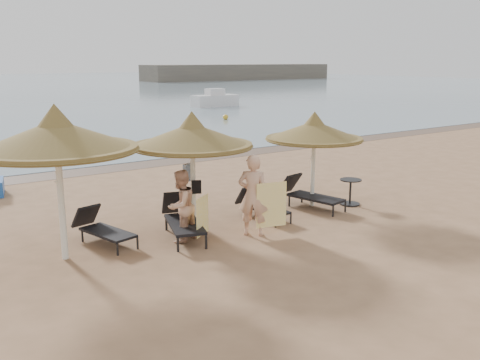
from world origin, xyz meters
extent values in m
plane|color=#9F7351|center=(0.00, 0.00, 0.00)|extent=(160.00, 160.00, 0.00)
cube|color=brown|center=(0.00, 9.40, 0.00)|extent=(200.00, 1.60, 0.01)
cube|color=#655A4B|center=(55.00, 80.00, 1.50)|extent=(40.00, 8.00, 3.00)
cube|color=silver|center=(18.00, 30.00, 0.50)|extent=(4.00, 1.60, 1.00)
cube|color=silver|center=(18.00, 30.00, 1.25)|extent=(1.50, 1.00, 0.60)
cylinder|color=white|center=(-3.73, 0.95, 1.16)|extent=(0.13, 0.13, 2.33)
cone|color=olive|center=(-3.73, 0.95, 2.57)|extent=(3.22, 3.22, 0.61)
cone|color=olive|center=(-3.73, 0.95, 2.94)|extent=(0.78, 0.78, 0.50)
cylinder|color=olive|center=(-3.73, 0.95, 2.28)|extent=(3.15, 3.15, 0.11)
cylinder|color=white|center=(-0.55, 1.19, 1.04)|extent=(0.12, 0.12, 2.08)
cone|color=olive|center=(-0.55, 1.19, 2.30)|extent=(2.88, 2.88, 0.55)
cone|color=olive|center=(-0.55, 1.19, 2.63)|extent=(0.69, 0.69, 0.45)
cylinder|color=olive|center=(-0.55, 1.19, 2.04)|extent=(2.82, 2.82, 0.10)
cylinder|color=white|center=(3.22, 1.11, 0.97)|extent=(0.11, 0.11, 1.94)
cone|color=olive|center=(3.22, 1.11, 2.14)|extent=(2.67, 2.67, 0.51)
cone|color=olive|center=(3.22, 1.11, 2.44)|extent=(0.65, 0.65, 0.41)
cylinder|color=olive|center=(3.22, 1.11, 1.90)|extent=(2.62, 2.62, 0.09)
cylinder|color=black|center=(-2.78, 0.49, 0.13)|extent=(0.05, 0.05, 0.26)
cylinder|color=black|center=(-2.27, 0.62, 0.13)|extent=(0.05, 0.05, 0.26)
cylinder|color=black|center=(-3.10, 1.77, 0.13)|extent=(0.05, 0.05, 0.26)
cylinder|color=black|center=(-2.59, 1.89, 0.13)|extent=(0.05, 0.05, 0.26)
cube|color=black|center=(-2.70, 1.24, 0.29)|extent=(0.91, 1.50, 0.06)
cube|color=black|center=(-2.90, 2.04, 0.52)|extent=(0.66, 0.53, 0.53)
cylinder|color=black|center=(-1.63, -0.02, 0.15)|extent=(0.06, 0.06, 0.31)
cylinder|color=black|center=(-1.04, -0.21, 0.15)|extent=(0.06, 0.06, 0.31)
cylinder|color=black|center=(-1.16, 1.45, 0.15)|extent=(0.06, 0.06, 0.31)
cylinder|color=black|center=(-0.57, 1.26, 0.15)|extent=(0.06, 0.06, 0.31)
cube|color=black|center=(-1.08, 0.67, 0.34)|extent=(1.15, 1.78, 0.07)
cube|color=black|center=(-0.79, 1.59, 0.61)|extent=(0.79, 0.65, 0.63)
cylinder|color=black|center=(1.14, 0.12, 0.13)|extent=(0.04, 0.04, 0.25)
cylinder|color=black|center=(1.64, 0.15, 0.13)|extent=(0.04, 0.04, 0.25)
cylinder|color=black|center=(1.08, 1.38, 0.13)|extent=(0.04, 0.04, 0.25)
cylinder|color=black|center=(1.58, 1.40, 0.13)|extent=(0.04, 0.04, 0.25)
cube|color=black|center=(1.36, 0.81, 0.28)|extent=(0.62, 1.37, 0.05)
cube|color=black|center=(1.32, 1.59, 0.49)|extent=(0.57, 0.40, 0.51)
cylinder|color=black|center=(2.94, 0.00, 0.15)|extent=(0.05, 0.05, 0.29)
cylinder|color=black|center=(3.51, 0.11, 0.15)|extent=(0.05, 0.05, 0.29)
cylinder|color=black|center=(2.65, 1.42, 0.15)|extent=(0.05, 0.05, 0.29)
cylinder|color=black|center=(3.22, 1.54, 0.15)|extent=(0.05, 0.05, 0.29)
cube|color=black|center=(3.07, 0.82, 0.32)|extent=(0.95, 1.66, 0.06)
cube|color=black|center=(2.88, 1.72, 0.57)|extent=(0.72, 0.56, 0.59)
cylinder|color=black|center=(4.19, 0.60, 0.02)|extent=(0.57, 0.57, 0.04)
cylinder|color=black|center=(4.19, 0.60, 0.36)|extent=(0.06, 0.06, 0.69)
cylinder|color=black|center=(4.19, 0.60, 0.72)|extent=(0.61, 0.61, 0.03)
imported|color=#DAA584|center=(-1.23, 0.56, 0.95)|extent=(1.03, 0.88, 1.90)
imported|color=#DAA584|center=(0.35, -0.02, 1.11)|extent=(1.20, 1.19, 2.23)
cube|color=yellow|center=(-0.88, 0.21, 0.62)|extent=(0.54, 0.38, 0.89)
cube|color=yellow|center=(0.70, -0.27, 0.73)|extent=(0.74, 0.19, 1.06)
cube|color=silver|center=(-0.55, 1.37, 1.37)|extent=(0.35, 0.21, 0.42)
cube|color=black|center=(-0.55, 1.03, 1.07)|extent=(0.23, 0.16, 0.32)
sphere|color=gold|center=(13.08, 20.76, 0.18)|extent=(0.37, 0.37, 0.37)
camera|label=1|loc=(-6.66, -9.68, 4.02)|focal=40.00mm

